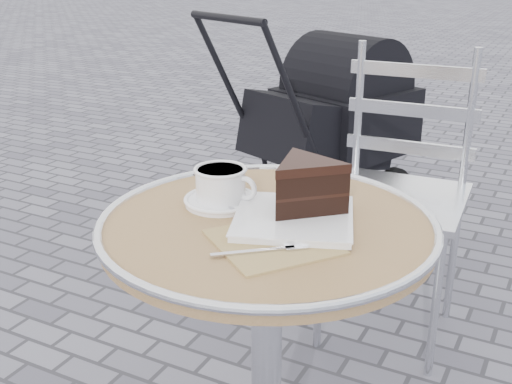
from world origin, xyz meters
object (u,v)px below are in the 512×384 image
at_px(cafe_table, 267,290).
at_px(baby_stroller, 329,131).
at_px(bistro_chair, 404,160).
at_px(cappuccino_set, 221,188).
at_px(cake_plate_set, 303,193).

height_order(cafe_table, baby_stroller, baby_stroller).
xyz_separation_m(cafe_table, bistro_chair, (0.05, 0.92, 0.04)).
bearing_deg(cappuccino_set, cafe_table, -19.21).
relative_size(cafe_table, cake_plate_set, 1.82).
bearing_deg(cake_plate_set, cafe_table, -164.46).
relative_size(cafe_table, cappuccino_set, 4.15).
xyz_separation_m(cappuccino_set, baby_stroller, (-0.35, 1.57, -0.31)).
relative_size(cappuccino_set, bistro_chair, 0.18).
distance_m(cafe_table, baby_stroller, 1.69).
distance_m(cafe_table, cake_plate_set, 0.24).
height_order(cake_plate_set, baby_stroller, baby_stroller).
bearing_deg(bistro_chair, cappuccino_set, -105.28).
distance_m(cappuccino_set, baby_stroller, 1.64).
relative_size(cafe_table, baby_stroller, 0.68).
height_order(cappuccino_set, cake_plate_set, cake_plate_set).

